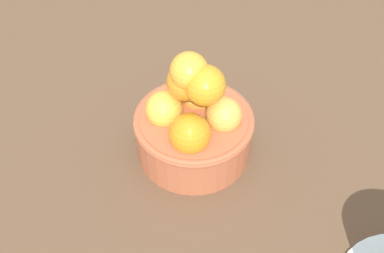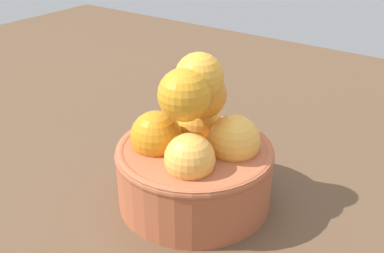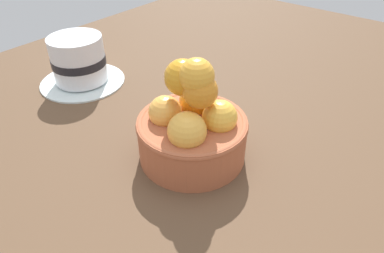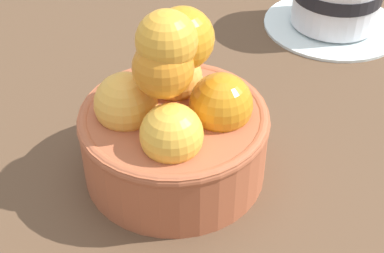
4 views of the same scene
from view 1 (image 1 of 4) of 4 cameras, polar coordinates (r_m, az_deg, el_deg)
name	(u,v)px [view 1 (image 1 of 4)]	position (r cm, az deg, el deg)	size (l,w,h in cm)	color
ground_plane	(194,161)	(50.04, 0.24, -5.13)	(139.04, 102.61, 4.96)	brown
terracotta_bowl	(194,122)	(44.62, 0.22, 0.60)	(13.83, 13.83, 13.85)	#AD5938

